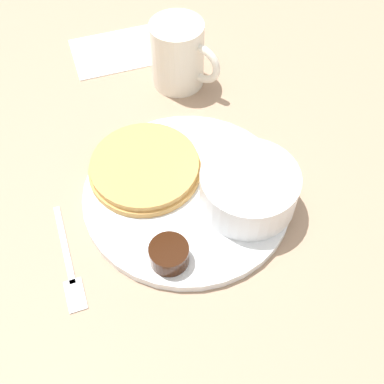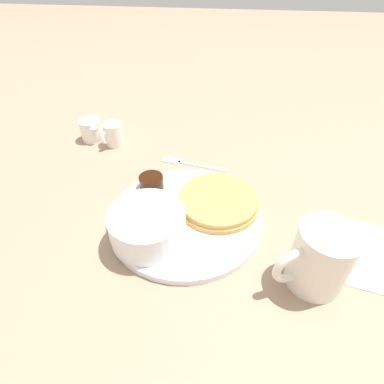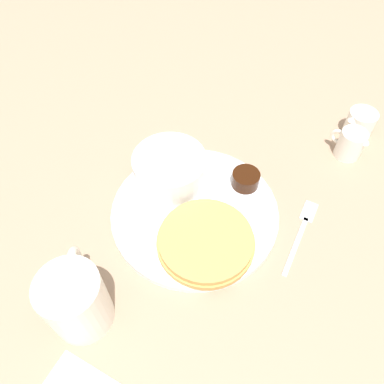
% 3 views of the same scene
% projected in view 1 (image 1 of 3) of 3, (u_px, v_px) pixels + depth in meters
% --- Properties ---
extents(ground_plane, '(4.00, 4.00, 0.00)m').
position_uv_depth(ground_plane, '(187.00, 196.00, 0.60)').
color(ground_plane, '#9E7F66').
extents(plate, '(0.26, 0.26, 0.01)m').
position_uv_depth(plate, '(187.00, 194.00, 0.60)').
color(plate, white).
rests_on(plate, ground_plane).
extents(pancake_stack, '(0.14, 0.14, 0.02)m').
position_uv_depth(pancake_stack, '(145.00, 167.00, 0.60)').
color(pancake_stack, tan).
rests_on(pancake_stack, plate).
extents(bowl, '(0.12, 0.12, 0.05)m').
position_uv_depth(bowl, '(249.00, 188.00, 0.56)').
color(bowl, white).
rests_on(bowl, plate).
extents(syrup_cup, '(0.04, 0.04, 0.02)m').
position_uv_depth(syrup_cup, '(169.00, 254.00, 0.53)').
color(syrup_cup, black).
rests_on(syrup_cup, plate).
extents(butter_ramekin, '(0.04, 0.04, 0.04)m').
position_uv_depth(butter_ramekin, '(265.00, 207.00, 0.56)').
color(butter_ramekin, white).
rests_on(butter_ramekin, plate).
extents(coffee_mug, '(0.08, 0.10, 0.10)m').
position_uv_depth(coffee_mug, '(179.00, 55.00, 0.69)').
color(coffee_mug, silver).
rests_on(coffee_mug, ground_plane).
extents(fork, '(0.04, 0.14, 0.00)m').
position_uv_depth(fork, '(70.00, 268.00, 0.54)').
color(fork, silver).
rests_on(fork, ground_plane).
extents(napkin, '(0.15, 0.13, 0.00)m').
position_uv_depth(napkin, '(116.00, 51.00, 0.77)').
color(napkin, white).
rests_on(napkin, ground_plane).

